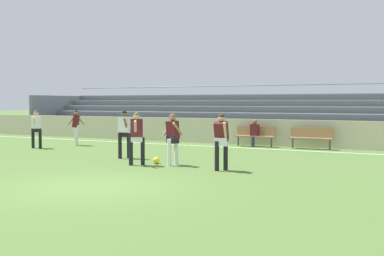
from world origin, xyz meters
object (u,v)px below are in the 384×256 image
Objects in this scene: soccer_ball at (156,160)px; bench_far_left at (255,134)px; bleacher_stand at (211,115)px; player_dark_trailing_run at (137,134)px; spectator_seated at (254,131)px; player_dark_overlapping at (221,137)px; player_dark_dropping_back at (76,124)px; bench_near_bin at (311,136)px; player_dark_on_ball at (173,135)px; player_white_challenging at (124,130)px; player_white_wide_left at (36,126)px.

bench_far_left is at bearing 83.66° from soccer_ball.
bleacher_stand is at bearing 135.70° from bench_far_left.
bench_far_left is 1.08× the size of player_dark_trailing_run.
player_dark_overlapping reaches higher than spectator_seated.
soccer_ball is (-0.79, -6.99, -0.59)m from spectator_seated.
bleacher_stand is at bearing 116.37° from player_dark_overlapping.
spectator_seated is 0.75× the size of player_dark_dropping_back.
bench_near_bin is 7.65m from player_dark_on_ball.
player_white_challenging is at bearing 157.79° from soccer_ball.
bleacher_stand is at bearing 65.80° from player_white_wide_left.
player_white_challenging reaches higher than soccer_ball.
bleacher_stand reaches higher than player_dark_trailing_run.
player_white_challenging is at bearing -111.80° from bench_far_left.
bench_near_bin is 8.18× the size of soccer_ball.
bleacher_stand is at bearing 97.90° from player_white_challenging.
player_white_wide_left is (-5.48, 1.25, -0.05)m from player_white_challenging.
player_white_wide_left is at bearing -114.20° from bleacher_stand.
spectator_seated is 7.06m from soccer_ball.
bleacher_stand is 11.70m from player_dark_on_ball.
player_dark_trailing_run reaches higher than player_dark_on_ball.
player_dark_trailing_run reaches higher than player_dark_overlapping.
spectator_seated is 0.75× the size of player_dark_on_ball.
soccer_ball is (0.36, 0.58, -0.88)m from player_dark_trailing_run.
bench_far_left reaches higher than soccer_ball.
bench_near_bin is 1.49× the size of spectator_seated.
spectator_seated is at bearing 67.83° from player_white_challenging.
bench_near_bin is 10.49m from player_dark_dropping_back.
player_dark_trailing_run is 1.11m from soccer_ball.
bench_near_bin is 1.11× the size of player_dark_on_ball.
player_dark_on_ball is 1.00× the size of player_white_wide_left.
bleacher_stand is 13.85× the size of player_dark_overlapping.
bench_near_bin is at bearing 0.00° from bench_far_left.
player_white_wide_left is at bearing 165.55° from player_dark_on_ball.
player_dark_overlapping is at bearing -10.70° from player_dark_on_ball.
player_dark_overlapping is (1.67, -7.51, 0.43)m from bench_far_left.
bench_far_left is 6.89m from player_white_challenging.
bench_far_left is 1.11× the size of player_dark_dropping_back.
bleacher_stand is 5.67m from spectator_seated.
spectator_seated is at bearing 23.17° from player_dark_dropping_back.
bench_near_bin is at bearing 51.62° from player_white_challenging.
player_dark_on_ball is at bearing -14.45° from player_white_wide_left.
player_white_challenging reaches higher than bench_near_bin.
player_white_wide_left reaches higher than spectator_seated.
player_white_wide_left is at bearing 164.82° from soccer_ball.
player_dark_trailing_run reaches higher than spectator_seated.
bench_far_left is 7.78m from player_dark_trailing_run.
player_dark_dropping_back is (-4.89, 3.08, -0.05)m from player_white_challenging.
player_dark_overlapping reaches higher than player_dark_dropping_back.
spectator_seated is 7.59m from player_dark_overlapping.
bench_near_bin is at bearing 18.36° from player_dark_dropping_back.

